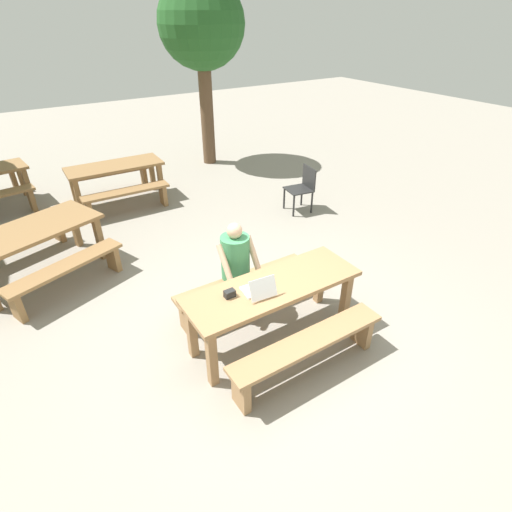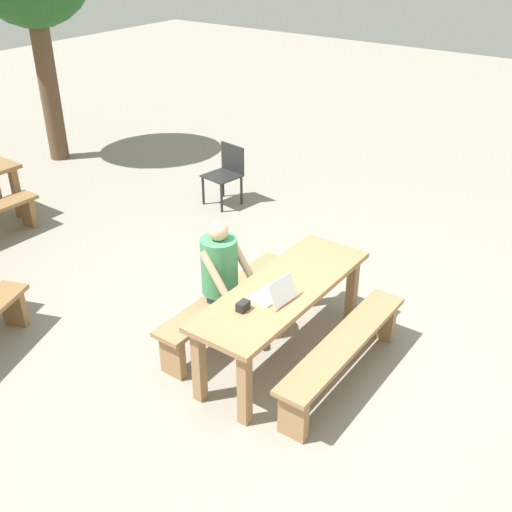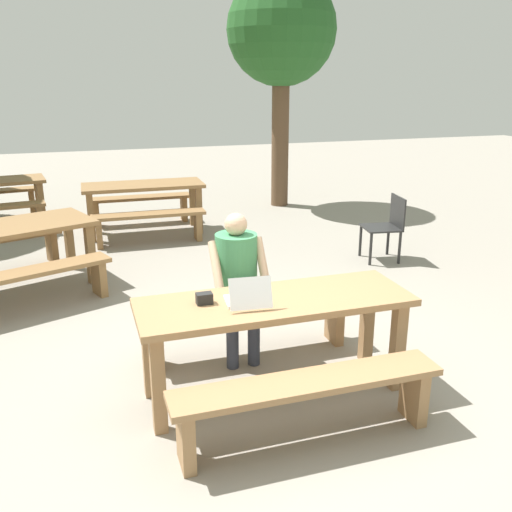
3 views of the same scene
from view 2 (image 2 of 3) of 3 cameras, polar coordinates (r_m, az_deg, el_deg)
name	(u,v)px [view 2 (image 2 of 3)]	position (r m, az deg, el deg)	size (l,w,h in m)	color
ground_plane	(282,355)	(5.78, 2.41, -9.17)	(30.00, 30.00, 0.00)	gray
picnic_table_front	(283,298)	(5.41, 2.55, -3.92)	(1.98, 0.67, 0.75)	#9E754C
bench_near	(344,350)	(5.33, 8.18, -8.68)	(1.78, 0.30, 0.45)	#9E754C
bench_far	(228,302)	(5.88, -2.64, -4.35)	(1.78, 0.30, 0.45)	#9E754C
laptop	(274,294)	(5.14, 1.68, -3.52)	(0.32, 0.33, 0.23)	white
small_pouch	(243,306)	(5.01, -1.22, -4.69)	(0.11, 0.07, 0.08)	black
person_seated	(222,273)	(5.58, -3.16, -1.56)	(0.45, 0.43, 1.24)	#333847
plastic_chair	(226,173)	(8.59, -2.83, 7.76)	(0.50, 0.50, 0.82)	#262626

